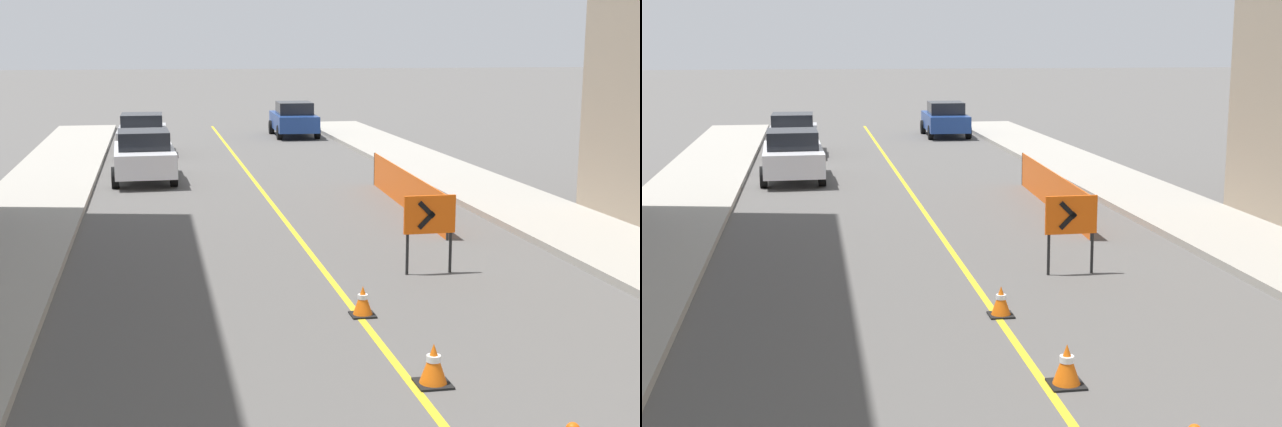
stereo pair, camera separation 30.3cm
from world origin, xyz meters
TOP-DOWN VIEW (x-y plane):
  - lane_stripe at (0.00, 22.72)m, footprint 0.12×45.45m
  - sidewalk_left at (-6.23, 22.72)m, footprint 2.78×45.45m
  - sidewalk_right at (6.23, 22.72)m, footprint 2.78×45.45m
  - traffic_cone_third at (0.26, 9.31)m, footprint 0.44×0.44m
  - traffic_cone_fourth at (0.06, 12.29)m, footprint 0.39×0.39m
  - arrow_barricade_primary at (1.88, 14.60)m, footprint 0.98×0.09m
  - safety_mesh_fence at (3.32, 21.16)m, footprint 0.40×7.84m
  - parked_car_curb_near at (-3.35, 27.17)m, footprint 1.95×4.35m
  - parked_car_curb_mid at (-3.44, 33.91)m, footprint 1.94×4.32m
  - parked_car_curb_far at (3.36, 39.65)m, footprint 1.95×4.35m

SIDE VIEW (x-z plane):
  - lane_stripe at x=0.00m, z-range 0.00..0.01m
  - sidewalk_left at x=-6.23m, z-range 0.00..0.15m
  - sidewalk_right at x=6.23m, z-range 0.00..0.15m
  - traffic_cone_fourth at x=0.06m, z-range 0.00..0.48m
  - traffic_cone_third at x=0.26m, z-range 0.00..0.54m
  - safety_mesh_fence at x=3.32m, z-range 0.00..0.98m
  - parked_car_curb_near at x=-3.35m, z-range 0.00..1.59m
  - parked_car_curb_mid at x=-3.44m, z-range 0.00..1.59m
  - parked_car_curb_far at x=3.36m, z-range 0.00..1.59m
  - arrow_barricade_primary at x=1.88m, z-range 0.31..1.79m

